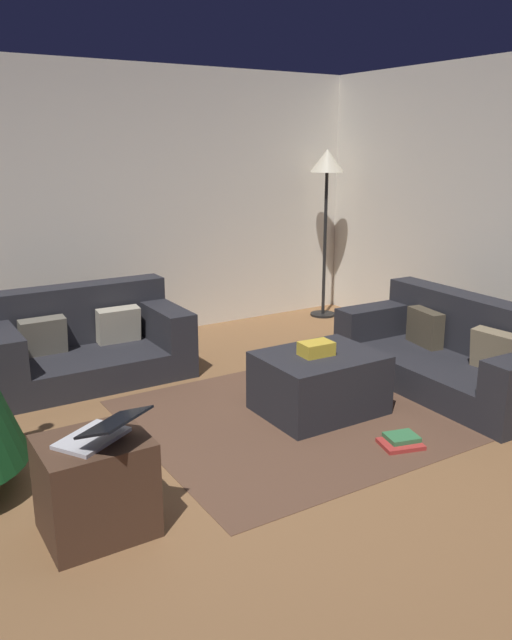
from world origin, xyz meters
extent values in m
plane|color=brown|center=(0.00, 0.00, 0.00)|extent=(6.40, 6.40, 0.00)
cube|color=silver|center=(0.00, 3.14, 1.30)|extent=(6.40, 0.12, 2.60)
cube|color=#26262B|center=(-0.20, 2.15, 0.12)|extent=(1.58, 0.89, 0.23)
cube|color=#26262B|center=(-0.20, 2.47, 0.48)|extent=(1.58, 0.24, 0.50)
cube|color=#26262B|center=(0.46, 2.15, 0.39)|extent=(0.24, 0.89, 0.31)
cube|color=#BCB299|center=(0.11, 2.27, 0.38)|extent=(0.36, 0.17, 0.31)
cube|color=#716B5B|center=(-0.52, 2.27, 0.38)|extent=(0.36, 0.16, 0.31)
cube|color=#26262B|center=(2.15, 0.47, 0.12)|extent=(0.91, 1.84, 0.24)
cube|color=#26262B|center=(2.46, 0.46, 0.47)|extent=(0.29, 1.82, 0.46)
cube|color=#26262B|center=(2.17, 1.26, 0.37)|extent=(0.87, 0.26, 0.27)
cube|color=#8C7A5B|center=(2.25, 0.11, 0.39)|extent=(0.18, 0.37, 0.31)
cube|color=brown|center=(2.27, 0.83, 0.39)|extent=(0.18, 0.38, 0.30)
cube|color=#26262B|center=(1.01, 0.63, 0.22)|extent=(0.83, 0.65, 0.44)
cube|color=gold|center=(0.97, 0.62, 0.48)|extent=(0.24, 0.17, 0.10)
cube|color=black|center=(0.98, 0.66, 0.45)|extent=(0.10, 0.17, 0.02)
cube|color=#4C3323|center=(-0.83, 0.02, 0.25)|extent=(0.52, 0.44, 0.50)
cube|color=silver|center=(-0.83, 0.02, 0.51)|extent=(0.40, 0.36, 0.02)
cube|color=black|center=(-0.76, -0.10, 0.62)|extent=(0.40, 0.36, 0.08)
cube|color=#B7332D|center=(1.12, -0.10, 0.02)|extent=(0.30, 0.27, 0.03)
cube|color=#387A47|center=(1.15, -0.08, 0.05)|extent=(0.23, 0.21, 0.03)
cylinder|color=black|center=(2.67, 2.73, 0.01)|extent=(0.28, 0.28, 0.02)
cylinder|color=black|center=(2.67, 2.73, 0.79)|extent=(0.04, 0.04, 1.58)
cone|color=beige|center=(2.67, 2.73, 1.70)|extent=(0.36, 0.36, 0.24)
cube|color=brown|center=(1.01, 0.63, 0.00)|extent=(2.60, 2.00, 0.01)
camera|label=1|loc=(-1.63, -2.77, 1.88)|focal=35.69mm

